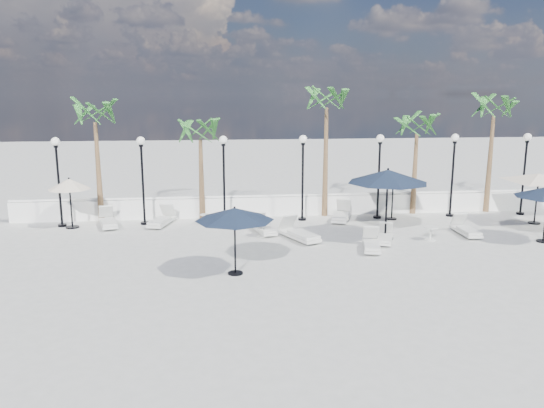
{
  "coord_description": "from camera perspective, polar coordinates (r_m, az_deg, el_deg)",
  "views": [
    {
      "loc": [
        -3.96,
        -16.58,
        5.6
      ],
      "look_at": [
        -1.76,
        3.04,
        1.5
      ],
      "focal_mm": 35.0,
      "sensor_mm": 36.0,
      "label": 1
    }
  ],
  "objects": [
    {
      "name": "lamppost_5",
      "position": [
        25.73,
        18.92,
        4.17
      ],
      "size": [
        0.36,
        0.36,
        3.84
      ],
      "color": "black",
      "rests_on": "ground"
    },
    {
      "name": "lamppost_1",
      "position": [
        23.48,
        -13.8,
        3.79
      ],
      "size": [
        0.36,
        0.36,
        3.84
      ],
      "color": "black",
      "rests_on": "ground"
    },
    {
      "name": "lounger_0",
      "position": [
        23.86,
        -17.23,
        -1.78
      ],
      "size": [
        1.13,
        2.03,
        0.72
      ],
      "rotation": [
        0.0,
        0.0,
        0.28
      ],
      "color": "beige",
      "rests_on": "ground"
    },
    {
      "name": "side_table_1",
      "position": [
        21.2,
        -1.02,
        -2.68
      ],
      "size": [
        0.55,
        0.55,
        0.54
      ],
      "color": "beige",
      "rests_on": "ground"
    },
    {
      "name": "palm_1",
      "position": [
        23.95,
        -7.72,
        7.21
      ],
      "size": [
        2.6,
        2.6,
        4.7
      ],
      "color": "brown",
      "rests_on": "ground"
    },
    {
      "name": "lounger_4",
      "position": [
        20.76,
        2.93,
        -3.17
      ],
      "size": [
        1.48,
        2.21,
        0.79
      ],
      "rotation": [
        0.0,
        0.0,
        0.42
      ],
      "color": "beige",
      "rests_on": "ground"
    },
    {
      "name": "palm_4",
      "position": [
        27.28,
        22.76,
        9.01
      ],
      "size": [
        2.6,
        2.6,
        5.7
      ],
      "color": "brown",
      "rests_on": "ground"
    },
    {
      "name": "lounger_3",
      "position": [
        20.88,
        12.06,
        -3.5
      ],
      "size": [
        1.11,
        1.74,
        0.62
      ],
      "rotation": [
        0.0,
        0.0,
        -0.38
      ],
      "color": "beige",
      "rests_on": "ground"
    },
    {
      "name": "lounger_7",
      "position": [
        22.87,
        20.14,
        -2.57
      ],
      "size": [
        0.66,
        1.87,
        0.69
      ],
      "rotation": [
        0.0,
        0.0,
        -0.03
      ],
      "color": "beige",
      "rests_on": "ground"
    },
    {
      "name": "palm_2",
      "position": [
        24.43,
        5.9,
        10.54
      ],
      "size": [
        2.6,
        2.6,
        6.1
      ],
      "color": "brown",
      "rests_on": "ground"
    },
    {
      "name": "lamppost_3",
      "position": [
        23.62,
        3.33,
        4.15
      ],
      "size": [
        0.36,
        0.36,
        3.84
      ],
      "color": "black",
      "rests_on": "ground"
    },
    {
      "name": "palm_0",
      "position": [
        24.43,
        -18.51,
        8.64
      ],
      "size": [
        2.6,
        2.6,
        5.5
      ],
      "color": "brown",
      "rests_on": "ground"
    },
    {
      "name": "lamppost_6",
      "position": [
        27.41,
        25.57,
        4.08
      ],
      "size": [
        0.36,
        0.36,
        3.84
      ],
      "color": "black",
      "rests_on": "ground"
    },
    {
      "name": "lamppost_0",
      "position": [
        24.19,
        -22.06,
        3.49
      ],
      "size": [
        0.36,
        0.36,
        3.84
      ],
      "color": "black",
      "rests_on": "ground"
    },
    {
      "name": "parasol_cream_sq_a",
      "position": [
        24.41,
        12.95,
        3.13
      ],
      "size": [
        4.56,
        4.56,
        2.24
      ],
      "color": "black",
      "rests_on": "ground"
    },
    {
      "name": "palm_3",
      "position": [
        25.73,
        15.33,
        7.65
      ],
      "size": [
        2.6,
        2.6,
        4.9
      ],
      "color": "brown",
      "rests_on": "ground"
    },
    {
      "name": "lounger_2",
      "position": [
        21.76,
        -0.93,
        -2.56
      ],
      "size": [
        0.99,
        1.9,
        0.68
      ],
      "rotation": [
        0.0,
        0.0,
        0.23
      ],
      "color": "beige",
      "rests_on": "ground"
    },
    {
      "name": "ground",
      "position": [
        17.94,
        6.74,
        -6.54
      ],
      "size": [
        100.0,
        100.0,
        0.0
      ],
      "primitive_type": "plane",
      "color": "#A2A29D",
      "rests_on": "ground"
    },
    {
      "name": "lounger_1",
      "position": [
        23.53,
        -11.78,
        -1.67
      ],
      "size": [
        1.15,
        2.07,
        0.74
      ],
      "rotation": [
        0.0,
        0.0,
        -0.28
      ],
      "color": "beige",
      "rests_on": "ground"
    },
    {
      "name": "lounger_6",
      "position": [
        19.79,
        10.65,
        -4.23
      ],
      "size": [
        0.98,
        1.88,
        0.67
      ],
      "rotation": [
        0.0,
        0.0,
        -0.23
      ],
      "color": "beige",
      "rests_on": "ground"
    },
    {
      "name": "parasol_cream_sq_b",
      "position": [
        25.72,
        26.8,
        2.91
      ],
      "size": [
        4.79,
        4.79,
        2.4
      ],
      "color": "black",
      "rests_on": "ground"
    },
    {
      "name": "parasol_navy_left",
      "position": [
        16.49,
        -4.05,
        -1.14
      ],
      "size": [
        2.49,
        2.49,
        2.2
      ],
      "color": "black",
      "rests_on": "ground"
    },
    {
      "name": "lamppost_4",
      "position": [
        24.45,
        11.46,
        4.2
      ],
      "size": [
        0.36,
        0.36,
        3.84
      ],
      "color": "black",
      "rests_on": "ground"
    },
    {
      "name": "side_table_2",
      "position": [
        21.59,
        16.69,
        -2.92
      ],
      "size": [
        0.55,
        0.55,
        0.53
      ],
      "color": "beige",
      "rests_on": "ground"
    },
    {
      "name": "side_table_0",
      "position": [
        23.37,
        -7.18,
        -1.54
      ],
      "size": [
        0.46,
        0.46,
        0.45
      ],
      "color": "beige",
      "rests_on": "ground"
    },
    {
      "name": "parasol_cream_small",
      "position": [
        23.86,
        -20.97,
        1.94
      ],
      "size": [
        1.77,
        1.77,
        2.18
      ],
      "color": "black",
      "rests_on": "ground"
    },
    {
      "name": "parasol_navy_mid",
      "position": [
        20.91,
        12.35,
        2.88
      ],
      "size": [
        3.15,
        3.15,
        2.82
      ],
      "color": "black",
      "rests_on": "ground"
    },
    {
      "name": "lounger_5",
      "position": [
        24.1,
        7.49,
        -1.16
      ],
      "size": [
        1.35,
        2.19,
        0.78
      ],
      "rotation": [
        0.0,
        0.0,
        -0.36
      ],
      "color": "beige",
      "rests_on": "ground"
    },
    {
      "name": "lamppost_2",
      "position": [
        23.29,
        -5.21,
        4.02
      ],
      "size": [
        0.36,
        0.36,
        3.84
      ],
      "color": "black",
      "rests_on": "ground"
    },
    {
      "name": "balustrade",
      "position": [
        24.93,
        2.89,
        -0.16
      ],
      "size": [
        26.0,
        0.3,
        1.01
      ],
      "color": "white",
      "rests_on": "ground"
    }
  ]
}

